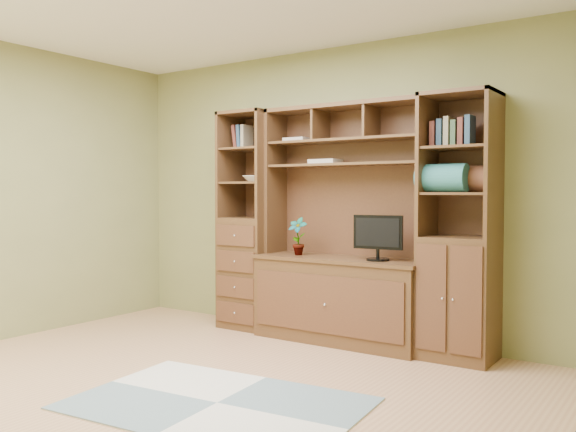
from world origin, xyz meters
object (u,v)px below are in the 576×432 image
Objects in this scene: left_tower at (251,220)px; monitor at (378,229)px; right_tower at (459,227)px; center_hutch at (340,223)px.

left_tower reaches higher than monitor.
right_tower reaches higher than monitor.
center_hutch is 0.38m from monitor.
monitor is (1.37, -0.07, -0.04)m from left_tower.
center_hutch and left_tower have the same top height.
left_tower is 1.38m from monitor.
right_tower is 0.66m from monitor.
center_hutch is 1.00m from left_tower.
right_tower is 3.99× the size of monitor.
monitor is at bearing -3.12° from left_tower.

